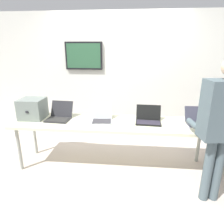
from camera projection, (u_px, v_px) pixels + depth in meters
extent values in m
cube|color=#BFB0A5|center=(112.00, 166.00, 3.22)|extent=(8.00, 8.00, 0.04)
cube|color=silver|center=(118.00, 79.00, 3.91)|extent=(8.00, 0.06, 2.46)
cube|color=black|center=(84.00, 56.00, 3.78)|extent=(0.71, 0.05, 0.51)
cube|color=#2D573A|center=(84.00, 56.00, 3.77)|extent=(0.65, 0.02, 0.45)
cube|color=beige|center=(112.00, 123.00, 3.00)|extent=(2.99, 0.70, 0.04)
cylinder|color=gray|center=(19.00, 149.00, 3.00)|extent=(0.05, 0.05, 0.70)
cylinder|color=gray|center=(210.00, 158.00, 2.74)|extent=(0.05, 0.05, 0.70)
cylinder|color=gray|center=(35.00, 135.00, 3.48)|extent=(0.05, 0.05, 0.70)
cylinder|color=gray|center=(199.00, 142.00, 3.22)|extent=(0.05, 0.05, 0.70)
cube|color=slate|center=(33.00, 109.00, 3.11)|extent=(0.36, 0.35, 0.31)
cube|color=black|center=(27.00, 112.00, 2.94)|extent=(0.04, 0.01, 0.03)
cube|color=#242428|center=(58.00, 120.00, 3.05)|extent=(0.37, 0.28, 0.02)
cube|color=#2D2D2B|center=(57.00, 119.00, 3.04)|extent=(0.34, 0.23, 0.00)
cube|color=#242428|center=(62.00, 109.00, 3.19)|extent=(0.36, 0.14, 0.24)
cube|color=#1F282B|center=(62.00, 109.00, 3.19)|extent=(0.33, 0.12, 0.21)
cube|color=#B0B5B5|center=(102.00, 122.00, 2.98)|extent=(0.32, 0.28, 0.02)
cube|color=#343236|center=(102.00, 121.00, 2.96)|extent=(0.29, 0.23, 0.00)
cube|color=#B0B5B5|center=(102.00, 110.00, 3.10)|extent=(0.31, 0.12, 0.24)
cube|color=#344B7B|center=(102.00, 110.00, 3.10)|extent=(0.28, 0.10, 0.21)
cube|color=black|center=(148.00, 123.00, 2.93)|extent=(0.38, 0.25, 0.02)
cube|color=#2D2936|center=(148.00, 122.00, 2.92)|extent=(0.35, 0.20, 0.00)
cube|color=black|center=(148.00, 112.00, 3.04)|extent=(0.37, 0.11, 0.22)
cube|color=#354181|center=(148.00, 112.00, 3.04)|extent=(0.34, 0.09, 0.19)
cube|color=#333340|center=(198.00, 124.00, 2.87)|extent=(0.31, 0.23, 0.02)
cube|color=#2B3233|center=(198.00, 124.00, 2.86)|extent=(0.28, 0.18, 0.00)
cube|color=#333340|center=(195.00, 114.00, 3.00)|extent=(0.31, 0.12, 0.20)
cube|color=#20523B|center=(195.00, 114.00, 3.00)|extent=(0.28, 0.10, 0.17)
cylinder|color=#4A5A61|center=(208.00, 170.00, 2.37)|extent=(0.12, 0.12, 0.83)
cylinder|color=#4A5A61|center=(218.00, 170.00, 2.38)|extent=(0.12, 0.12, 0.83)
cube|color=#4A5A61|center=(224.00, 110.00, 2.14)|extent=(0.47, 0.31, 0.66)
cylinder|color=#4A5A61|center=(194.00, 125.00, 2.50)|extent=(0.11, 0.33, 0.07)
cylinder|color=#4A5A61|center=(220.00, 124.00, 2.51)|extent=(0.11, 0.33, 0.07)
cube|color=white|center=(182.00, 129.00, 2.74)|extent=(0.29, 0.34, 0.00)
cylinder|color=#333338|center=(214.00, 139.00, 3.30)|extent=(0.02, 0.02, 0.73)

